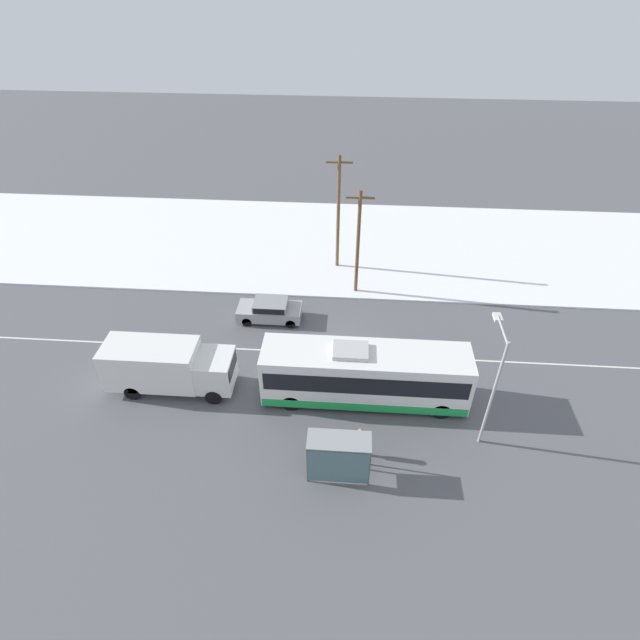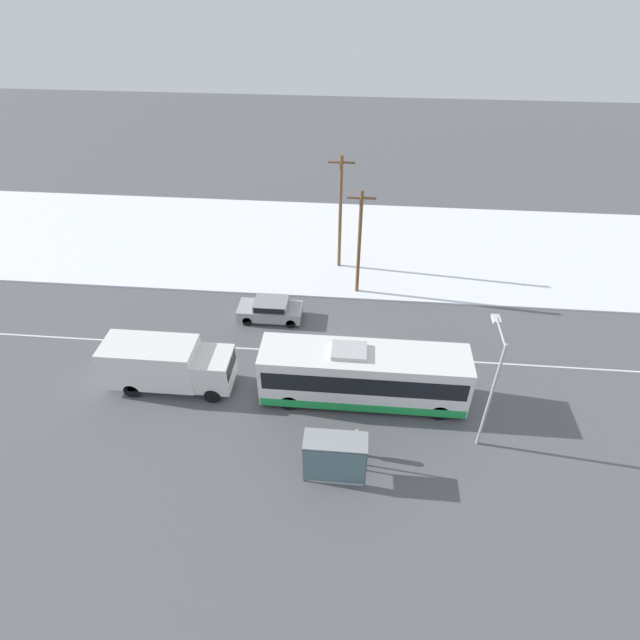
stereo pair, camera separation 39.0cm
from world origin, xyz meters
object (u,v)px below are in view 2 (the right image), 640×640
object	(u,v)px
box_truck	(166,364)
utility_pole_roadside	(359,242)
streetlamp	(492,376)
sedan_car	(271,309)
utility_pole_snowlot	(340,212)
city_bus	(363,375)
bus_shelter	(335,455)
pedestrian_at_stop	(357,440)

from	to	relation	value
box_truck	utility_pole_roadside	xyz separation A→B (m)	(10.11, 10.12, 2.37)
streetlamp	sedan_car	bearing A→B (deg)	143.92
utility_pole_roadside	utility_pole_snowlot	world-z (taller)	utility_pole_snowlot
sedan_car	city_bus	bearing A→B (deg)	132.98
city_bus	streetlamp	size ratio (longest dim) A/B	1.67
city_bus	streetlamp	distance (m)	6.63
utility_pole_snowlot	streetlamp	bearing A→B (deg)	-63.23
city_bus	utility_pole_snowlot	size ratio (longest dim) A/B	1.26
box_truck	utility_pole_roadside	bearing A→B (deg)	45.05
bus_shelter	streetlamp	size ratio (longest dim) A/B	0.44
streetlamp	utility_pole_roadside	world-z (taller)	utility_pole_roadside
city_bus	sedan_car	world-z (taller)	city_bus
utility_pole_roadside	utility_pole_snowlot	bearing A→B (deg)	113.98
sedan_car	box_truck	bearing A→B (deg)	54.98
bus_shelter	utility_pole_snowlot	size ratio (longest dim) A/B	0.34
city_bus	utility_pole_roadside	size ratio (longest dim) A/B	1.43
pedestrian_at_stop	streetlamp	size ratio (longest dim) A/B	0.28
sedan_car	bus_shelter	distance (m)	12.81
box_truck	pedestrian_at_stop	xyz separation A→B (m)	(10.51, -3.82, -0.50)
box_truck	pedestrian_at_stop	world-z (taller)	box_truck
bus_shelter	streetlamp	bearing A→B (deg)	24.08
city_bus	pedestrian_at_stop	distance (m)	3.84
utility_pole_roadside	utility_pole_snowlot	xyz separation A→B (m)	(-1.46, 3.28, 0.50)
box_truck	utility_pole_roadside	size ratio (longest dim) A/B	0.91
bus_shelter	city_bus	bearing A→B (deg)	77.43
pedestrian_at_stop	bus_shelter	world-z (taller)	bus_shelter
sedan_car	pedestrian_at_stop	size ratio (longest dim) A/B	2.28
city_bus	box_truck	size ratio (longest dim) A/B	1.57
box_truck	utility_pole_snowlot	bearing A→B (deg)	57.16
city_bus	bus_shelter	xyz separation A→B (m)	(-1.16, -5.21, -0.01)
sedan_car	utility_pole_roadside	distance (m)	7.32
streetlamp	utility_pole_snowlot	size ratio (longest dim) A/B	0.76
sedan_car	utility_pole_snowlot	size ratio (longest dim) A/B	0.48
pedestrian_at_stop	streetlamp	bearing A→B (deg)	15.79
sedan_car	bus_shelter	size ratio (longest dim) A/B	1.43
box_truck	utility_pole_snowlot	size ratio (longest dim) A/B	0.81
city_bus	sedan_car	xyz separation A→B (m)	(-6.12, 6.56, -0.90)
sedan_car	bus_shelter	xyz separation A→B (m)	(4.95, -11.78, 0.89)
pedestrian_at_stop	bus_shelter	size ratio (longest dim) A/B	0.63
box_truck	utility_pole_roadside	world-z (taller)	utility_pole_roadside
city_bus	utility_pole_roadside	xyz separation A→B (m)	(-0.60, 10.14, 2.30)
city_bus	sedan_car	size ratio (longest dim) A/B	2.63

